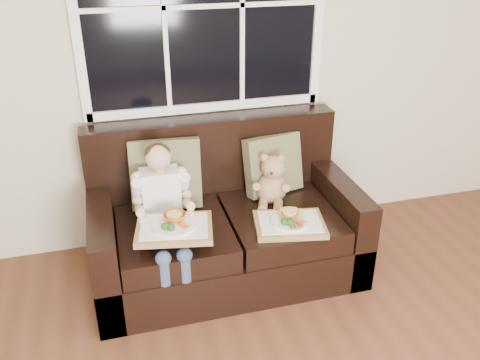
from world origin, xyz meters
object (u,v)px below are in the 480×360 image
object	(u,v)px
loveseat	(224,227)
tray_right	(290,223)
teddy_bear	(273,183)
child	(163,201)
tray_left	(174,227)

from	to	relation	value
loveseat	tray_right	bearing A→B (deg)	-44.48
loveseat	tray_right	world-z (taller)	loveseat
loveseat	teddy_bear	size ratio (longest dim) A/B	4.70
teddy_bear	tray_right	size ratio (longest dim) A/B	0.76
teddy_bear	tray_right	bearing A→B (deg)	-68.26
child	teddy_bear	world-z (taller)	child
teddy_bear	tray_right	distance (m)	0.35
child	tray_left	world-z (taller)	child
tray_left	tray_right	xyz separation A→B (m)	(0.71, 0.01, -0.10)
loveseat	tray_left	distance (m)	0.57
loveseat	tray_left	xyz separation A→B (m)	(-0.37, -0.34, 0.27)
tray_left	child	bearing A→B (deg)	107.77
child	tray_left	distance (m)	0.24
teddy_bear	child	bearing A→B (deg)	-149.74
loveseat	teddy_bear	distance (m)	0.44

